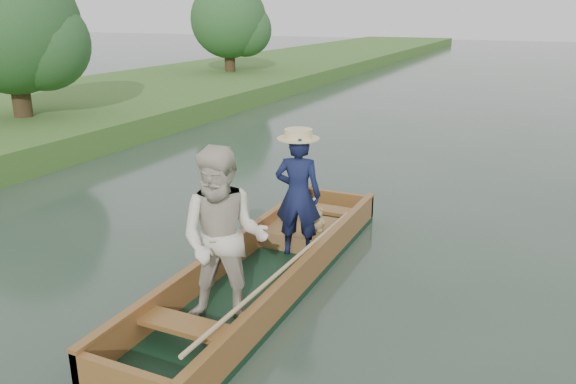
% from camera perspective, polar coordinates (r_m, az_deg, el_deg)
% --- Properties ---
extents(ground, '(120.00, 120.00, 0.00)m').
position_cam_1_polar(ground, '(6.73, -2.17, -9.16)').
color(ground, '#283D30').
rests_on(ground, ground).
extents(trees_far, '(22.66, 17.38, 4.30)m').
position_cam_1_polar(trees_far, '(13.98, 16.80, 14.77)').
color(trees_far, '#47331E').
rests_on(trees_far, ground).
extents(punt, '(1.20, 5.00, 1.90)m').
position_cam_1_polar(punt, '(6.20, -2.97, -5.05)').
color(punt, black).
rests_on(punt, ground).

